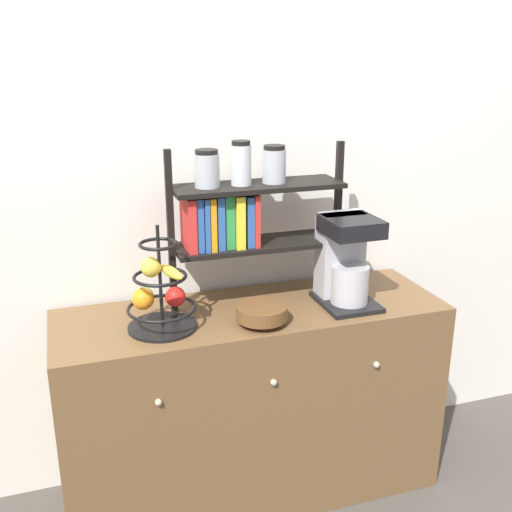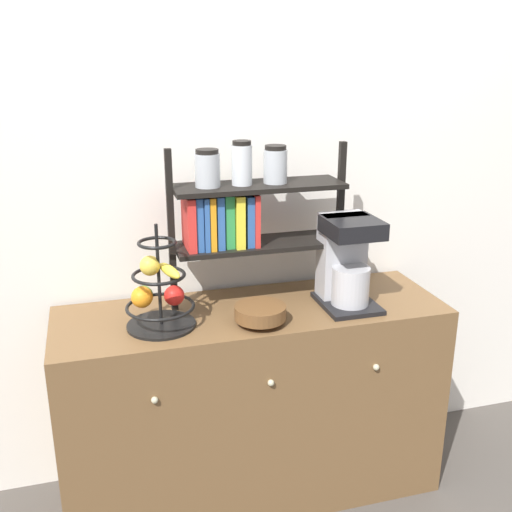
% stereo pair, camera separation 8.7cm
% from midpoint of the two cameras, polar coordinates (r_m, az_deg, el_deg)
% --- Properties ---
extents(wall_back, '(7.00, 0.05, 2.60)m').
position_cam_midpoint_polar(wall_back, '(2.39, -3.53, 8.41)').
color(wall_back, silver).
rests_on(wall_back, ground_plane).
extents(sideboard, '(1.48, 0.49, 0.81)m').
position_cam_midpoint_polar(sideboard, '(2.46, -1.37, -13.77)').
color(sideboard, brown).
rests_on(sideboard, ground_plane).
extents(coffee_maker, '(0.20, 0.25, 0.35)m').
position_cam_midpoint_polar(coffee_maker, '(2.30, 7.40, -0.34)').
color(coffee_maker, black).
rests_on(coffee_maker, sideboard).
extents(fruit_stand, '(0.24, 0.24, 0.38)m').
position_cam_midpoint_polar(fruit_stand, '(2.11, -10.46, -3.65)').
color(fruit_stand, black).
rests_on(fruit_stand, sideboard).
extents(wooden_bowl, '(0.18, 0.18, 0.07)m').
position_cam_midpoint_polar(wooden_bowl, '(2.14, -0.62, -5.47)').
color(wooden_bowl, brown).
rests_on(wooden_bowl, sideboard).
extents(shelf_hutch, '(0.68, 0.20, 0.62)m').
position_cam_midpoint_polar(shelf_hutch, '(2.21, -2.95, 4.54)').
color(shelf_hutch, black).
rests_on(shelf_hutch, sideboard).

